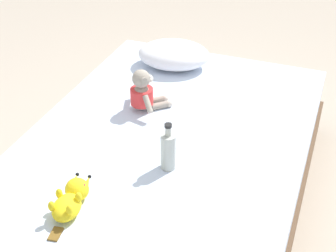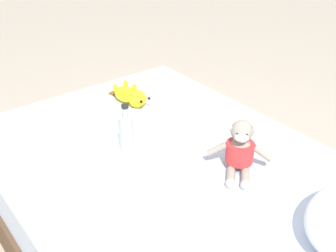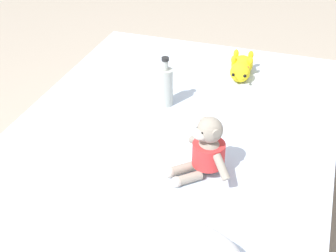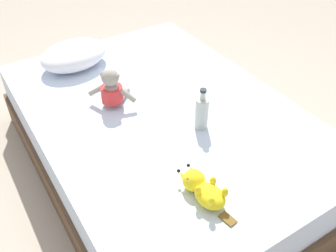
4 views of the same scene
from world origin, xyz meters
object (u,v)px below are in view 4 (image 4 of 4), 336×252
(plush_yellow_creature, at_px, (203,189))
(glass_bottle, at_px, (202,112))
(plush_monkey, at_px, (112,90))
(bed, at_px, (162,140))
(pillow, at_px, (74,55))

(plush_yellow_creature, relative_size, glass_bottle, 1.40)
(plush_monkey, bearing_deg, bed, -41.18)
(bed, bearing_deg, glass_bottle, -69.05)
(plush_monkey, xyz_separation_m, glass_bottle, (0.30, -0.43, -0.00))
(bed, bearing_deg, plush_yellow_creature, -105.87)
(bed, height_order, plush_yellow_creature, plush_yellow_creature)
(bed, distance_m, plush_yellow_creature, 0.72)
(plush_yellow_creature, bearing_deg, bed, 74.13)
(pillow, height_order, plush_yellow_creature, pillow)
(pillow, xyz_separation_m, plush_monkey, (0.02, -0.53, 0.02))
(plush_monkey, relative_size, plush_yellow_creature, 0.78)
(pillow, relative_size, glass_bottle, 2.09)
(pillow, bearing_deg, bed, -71.95)
(pillow, xyz_separation_m, plush_yellow_creature, (0.05, -1.35, -0.03))
(plush_monkey, bearing_deg, pillow, 92.65)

